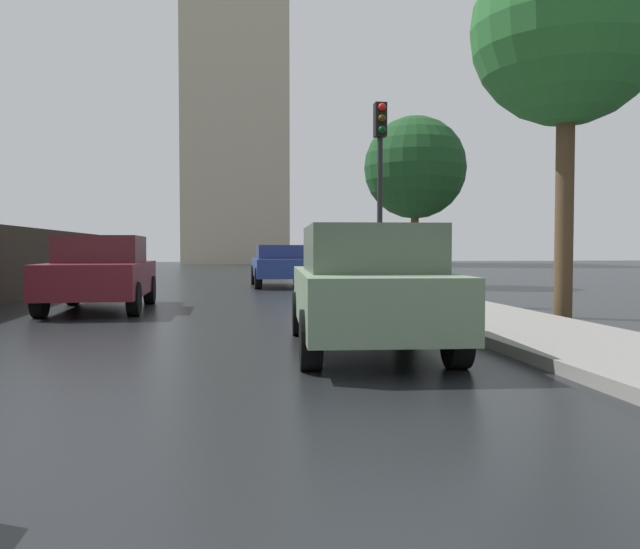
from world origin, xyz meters
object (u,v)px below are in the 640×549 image
Objects in this scene: car_maroon_behind_camera at (101,272)px; traffic_light at (380,163)px; car_green_mid_road at (366,286)px; street_tree_mid at (567,31)px; street_tree_far at (415,168)px; car_blue_far_ahead at (279,265)px.

traffic_light reaches higher than car_maroon_behind_camera.
car_maroon_behind_camera is (-4.24, 5.82, -0.02)m from car_green_mid_road.
car_maroon_behind_camera is at bearing 130.30° from car_green_mid_road.
street_tree_far is (0.12, 9.67, -1.23)m from street_tree_mid.
car_green_mid_road reaches higher than car_maroon_behind_camera.
street_tree_far is (4.41, 12.73, 3.09)m from car_green_mid_road.
car_blue_far_ahead is 8.62m from car_maroon_behind_camera.
car_green_mid_road reaches higher than car_blue_far_ahead.
street_tree_mid is (8.53, -2.76, 4.34)m from car_maroon_behind_camera.
street_tree_far is (2.72, 6.42, 0.73)m from traffic_light.
car_maroon_behind_camera is 0.73× the size of street_tree_far.
street_tree_far is (8.65, 6.92, 3.11)m from car_maroon_behind_camera.
car_maroon_behind_camera is at bearing -119.63° from car_blue_far_ahead.
street_tree_mid is 9.75m from street_tree_far.
car_green_mid_road is 13.33m from car_blue_far_ahead.
street_tree_mid is (2.60, -3.26, 1.96)m from traffic_light.
street_tree_mid is at bearing -67.51° from car_blue_far_ahead.
traffic_light is 7.01m from street_tree_far.
car_maroon_behind_camera is at bearing 162.09° from street_tree_mid.
traffic_light is 0.78× the size of street_tree_far.
street_tree_mid is 1.23× the size of street_tree_far.
car_green_mid_road is 1.08× the size of car_blue_far_ahead.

